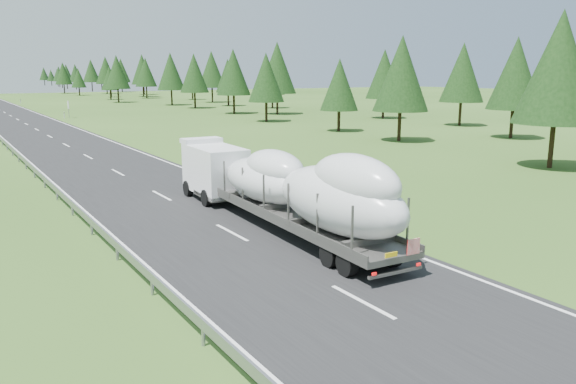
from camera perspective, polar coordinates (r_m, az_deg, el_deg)
ground at (r=17.80m, az=7.54°, el=-11.03°), size 400.00×400.00×0.00m
road_surface at (r=113.23m, az=-26.91°, el=7.25°), size 10.00×400.00×0.02m
marker_posts at (r=168.51m, az=-26.58°, el=8.62°), size 0.13×350.08×1.00m
highway_sign at (r=94.36m, az=-21.42°, el=8.11°), size 0.08×0.90×2.60m
tree_line_right at (r=139.41m, az=-11.48°, el=11.79°), size 27.77×357.90×12.20m
boat_truck at (r=24.78m, az=-0.32°, el=0.78°), size 3.08×17.69×4.09m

